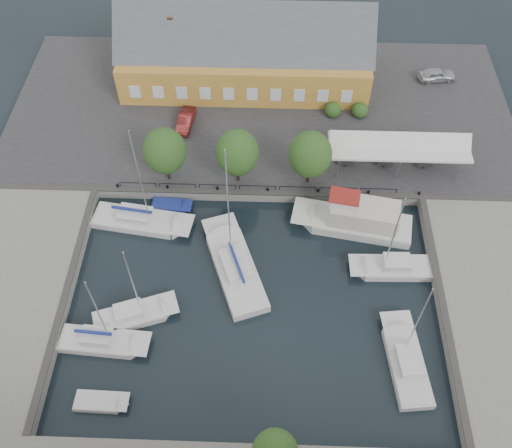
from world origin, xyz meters
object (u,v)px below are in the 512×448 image
Objects in this scene: trawler at (357,220)px; west_boat_a at (140,221)px; launch_sw at (101,403)px; warehouse at (240,54)px; car_silver at (437,75)px; west_boat_d at (103,342)px; launch_nw at (171,207)px; tent_canopy at (399,147)px; east_boat_a at (392,268)px; west_boat_c at (134,316)px; center_sailboat at (235,268)px; east_boat_c at (406,362)px; car_red at (186,120)px.

west_boat_a is at bearing -179.29° from trawler.
warehouse is at bearing 77.21° from launch_sw.
car_silver is 0.42× the size of west_boat_d.
launch_nw is (-18.17, 1.85, -0.93)m from trawler.
tent_canopy is at bearing 44.97° from launch_sw.
east_boat_a is at bearing -11.09° from west_boat_a.
launch_nw is at bearing 82.47° from west_boat_c.
center_sailboat is at bearing -88.23° from warehouse.
east_boat_a is (-1.48, -12.26, -3.42)m from tent_canopy.
east_boat_c is 0.84× the size of west_boat_a.
west_boat_c reaches higher than launch_sw.
launch_nw is (-5.96, -19.35, -4.34)m from warehouse.
west_boat_a is at bearing 168.91° from east_boat_a.
east_boat_c is 1.08× the size of west_boat_c.
car_red is at bearing 166.22° from tent_canopy.
east_boat_c reaches higher than launch_nw.
car_red is at bearing 98.61° from car_silver.
launch_nw is at bearing -85.29° from car_red.
west_boat_c is at bearing -151.93° from trawler.
east_boat_a is 0.83× the size of west_boat_a.
launch_sw is (-3.39, -30.94, -1.61)m from car_red.
east_boat_c is 2.62× the size of launch_nw.
car_silver is at bearing 63.16° from trawler.
tent_canopy is 36.27m from launch_sw.
car_silver is 38.68m from west_boat_a.
west_boat_a is 17.91m from launch_sw.
trawler is 20.90m from west_boat_a.
car_red is at bearing 76.52° from west_boat_a.
west_boat_d is (-32.95, -34.78, -1.47)m from car_silver.
west_boat_a reaches higher than west_boat_d.
east_boat_a is at bearing 18.25° from west_boat_d.
car_red is 0.29× the size of center_sailboat.
east_boat_a reaches higher than car_silver.
warehouse is 20.71m from launch_nw.
trawler is 14.40m from east_boat_c.
launch_nw is (-6.78, 7.22, -0.27)m from center_sailboat.
east_boat_c reaches higher than west_boat_c.
center_sailboat is 9.91m from launch_nw.
warehouse is 23.32m from car_silver.
tent_canopy is 3.38× the size of launch_nw.
trawler is 18.29m from launch_nw.
east_boat_a reaches higher than trawler.
trawler is 1.15× the size of west_boat_d.
car_red is 21.89m from trawler.
warehouse is 6.57× the size of launch_sw.
tent_canopy is 3.28× the size of car_red.
trawler is (-4.38, -7.34, -2.67)m from tent_canopy.
west_boat_d reaches higher than launch_sw.
west_boat_a is (-8.68, -21.46, -4.16)m from warehouse.
center_sailboat is 1.44× the size of west_boat_d.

